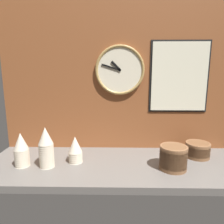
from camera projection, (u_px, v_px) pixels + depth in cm
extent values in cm
cube|color=slate|center=(115.00, 165.00, 124.20)|extent=(160.00, 56.00, 4.00)
cube|color=brown|center=(116.00, 76.00, 139.89)|extent=(160.00, 3.00, 105.00)
cone|color=beige|center=(22.00, 158.00, 118.18)|extent=(8.61, 8.61, 10.27)
cone|color=beige|center=(22.00, 156.00, 117.95)|extent=(8.61, 8.61, 10.27)
cone|color=beige|center=(21.00, 154.00, 117.71)|extent=(8.61, 8.61, 10.27)
cone|color=beige|center=(21.00, 152.00, 117.47)|extent=(8.61, 8.61, 10.27)
cone|color=beige|center=(21.00, 150.00, 117.23)|extent=(8.61, 8.61, 10.27)
cone|color=beige|center=(21.00, 148.00, 116.99)|extent=(8.61, 8.61, 10.27)
cone|color=beige|center=(21.00, 146.00, 116.75)|extent=(8.61, 8.61, 10.27)
cone|color=beige|center=(20.00, 143.00, 116.51)|extent=(8.61, 8.61, 10.27)
cone|color=beige|center=(20.00, 141.00, 116.27)|extent=(8.61, 8.61, 10.27)
cone|color=beige|center=(75.00, 154.00, 123.03)|extent=(8.61, 8.61, 10.27)
cone|color=beige|center=(75.00, 152.00, 122.80)|extent=(8.61, 8.61, 10.27)
cone|color=beige|center=(75.00, 150.00, 122.56)|extent=(8.61, 8.61, 10.27)
cone|color=beige|center=(75.00, 149.00, 122.32)|extent=(8.61, 8.61, 10.27)
cone|color=beige|center=(75.00, 147.00, 122.08)|extent=(8.61, 8.61, 10.27)
cone|color=beige|center=(75.00, 145.00, 121.84)|extent=(8.61, 8.61, 10.27)
cone|color=beige|center=(46.00, 158.00, 117.15)|extent=(8.61, 8.61, 10.27)
cone|color=beige|center=(46.00, 156.00, 116.91)|extent=(8.61, 8.61, 10.27)
cone|color=beige|center=(46.00, 154.00, 116.67)|extent=(8.61, 8.61, 10.27)
cone|color=beige|center=(46.00, 152.00, 116.43)|extent=(8.61, 8.61, 10.27)
cone|color=beige|center=(46.00, 150.00, 116.19)|extent=(8.61, 8.61, 10.27)
cone|color=beige|center=(46.00, 148.00, 115.95)|extent=(8.61, 8.61, 10.27)
cone|color=beige|center=(46.00, 146.00, 115.71)|extent=(8.61, 8.61, 10.27)
cone|color=beige|center=(45.00, 144.00, 115.47)|extent=(8.61, 8.61, 10.27)
cone|color=beige|center=(45.00, 142.00, 115.24)|extent=(8.61, 8.61, 10.27)
cone|color=beige|center=(45.00, 140.00, 115.00)|extent=(8.61, 8.61, 10.27)
cone|color=beige|center=(45.00, 138.00, 114.76)|extent=(8.61, 8.61, 10.27)
cone|color=beige|center=(45.00, 136.00, 114.52)|extent=(8.61, 8.61, 10.27)
cylinder|color=brown|center=(197.00, 154.00, 131.53)|extent=(15.47, 15.47, 3.80)
cylinder|color=brown|center=(197.00, 151.00, 131.15)|extent=(15.47, 15.47, 3.80)
cylinder|color=brown|center=(197.00, 148.00, 130.78)|extent=(15.47, 15.47, 3.80)
cylinder|color=brown|center=(198.00, 146.00, 130.40)|extent=(15.47, 15.47, 3.80)
torus|color=#946542|center=(198.00, 144.00, 130.15)|extent=(15.60, 15.60, 1.37)
cylinder|color=brown|center=(172.00, 166.00, 115.01)|extent=(15.47, 15.47, 3.80)
cylinder|color=brown|center=(172.00, 162.00, 114.63)|extent=(15.47, 15.47, 3.80)
cylinder|color=brown|center=(173.00, 159.00, 114.25)|extent=(15.47, 15.47, 3.80)
cylinder|color=brown|center=(173.00, 156.00, 113.88)|extent=(15.47, 15.47, 3.80)
cylinder|color=brown|center=(173.00, 153.00, 113.50)|extent=(15.47, 15.47, 3.80)
cylinder|color=brown|center=(173.00, 149.00, 113.12)|extent=(15.47, 15.47, 3.80)
torus|color=#946542|center=(173.00, 147.00, 112.87)|extent=(15.60, 15.60, 1.37)
cylinder|color=beige|center=(119.00, 70.00, 136.55)|extent=(33.16, 1.80, 33.16)
torus|color=#AD894C|center=(119.00, 70.00, 135.75)|extent=(33.82, 1.98, 33.82)
cube|color=black|center=(115.00, 66.00, 134.78)|extent=(6.98, 0.60, 6.85)
cube|color=black|center=(110.00, 67.00, 135.02)|extent=(12.66, 0.60, 4.86)
cylinder|color=black|center=(119.00, 70.00, 135.27)|extent=(1.66, 0.60, 1.66)
cube|color=black|center=(179.00, 77.00, 137.33)|extent=(40.40, 0.60, 48.86)
cube|color=#EFEACC|center=(179.00, 77.00, 136.92)|extent=(38.00, 1.20, 46.46)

